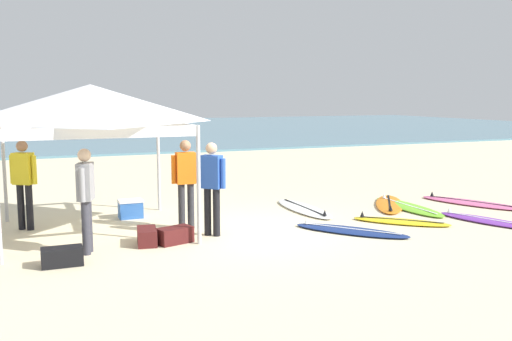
% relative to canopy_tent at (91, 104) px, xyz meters
% --- Properties ---
extents(ground_plane, '(80.00, 80.00, 0.00)m').
position_rel_canopy_tent_xyz_m(ground_plane, '(2.76, -1.12, -2.39)').
color(ground_plane, beige).
extents(sea, '(80.00, 36.00, 0.10)m').
position_rel_canopy_tent_xyz_m(sea, '(2.76, 31.50, -2.34)').
color(sea, '#568499').
rests_on(sea, ground).
extents(canopy_tent, '(3.25, 3.25, 2.75)m').
position_rel_canopy_tent_xyz_m(canopy_tent, '(0.00, 0.00, 0.00)').
color(canopy_tent, '#B7B7BC').
rests_on(canopy_tent, ground).
extents(surfboard_yellow, '(1.75, 1.71, 0.19)m').
position_rel_canopy_tent_xyz_m(surfboard_yellow, '(5.77, -1.58, -2.35)').
color(surfboard_yellow, yellow).
rests_on(surfboard_yellow, ground).
extents(surfboard_purple, '(1.17, 2.15, 0.19)m').
position_rel_canopy_tent_xyz_m(surfboard_purple, '(7.44, -2.18, -2.35)').
color(surfboard_purple, purple).
rests_on(surfboard_purple, ground).
extents(surfboard_navy, '(1.87, 2.08, 0.19)m').
position_rel_canopy_tent_xyz_m(surfboard_navy, '(4.43, -1.86, -2.35)').
color(surfboard_navy, navy).
rests_on(surfboard_navy, ground).
extents(surfboard_white, '(0.65, 2.35, 0.19)m').
position_rel_canopy_tent_xyz_m(surfboard_white, '(4.55, 0.31, -2.35)').
color(surfboard_white, white).
rests_on(surfboard_white, ground).
extents(surfboard_lime, '(0.73, 2.42, 0.19)m').
position_rel_canopy_tent_xyz_m(surfboard_lime, '(6.85, -0.40, -2.35)').
color(surfboard_lime, '#7AD12D').
rests_on(surfboard_lime, ground).
extents(surfboard_pink, '(1.66, 2.60, 0.19)m').
position_rel_canopy_tent_xyz_m(surfboard_pink, '(8.56, -0.61, -2.35)').
color(surfboard_pink, pink).
rests_on(surfboard_pink, ground).
extents(surfboard_orange, '(1.81, 2.26, 0.19)m').
position_rel_canopy_tent_xyz_m(surfboard_orange, '(6.64, 0.02, -2.35)').
color(surfboard_orange, orange).
rests_on(surfboard_orange, ground).
extents(person_blue, '(0.42, 0.42, 1.71)m').
position_rel_canopy_tent_xyz_m(person_blue, '(1.95, -1.10, -1.40)').
color(person_blue, black).
rests_on(person_blue, ground).
extents(person_yellow, '(0.47, 0.38, 1.71)m').
position_rel_canopy_tent_xyz_m(person_yellow, '(-1.21, 0.68, -1.40)').
color(person_yellow, black).
rests_on(person_yellow, ground).
extents(person_grey, '(0.32, 0.53, 1.71)m').
position_rel_canopy_tent_xyz_m(person_grey, '(-0.28, -1.43, -1.40)').
color(person_grey, '#383842').
rests_on(person_grey, ground).
extents(person_orange, '(0.55, 0.24, 1.71)m').
position_rel_canopy_tent_xyz_m(person_orange, '(1.66, -0.40, -1.40)').
color(person_orange, '#2D2D33').
rests_on(person_orange, ground).
extents(gear_bag_near_tent, '(0.67, 0.48, 0.28)m').
position_rel_canopy_tent_xyz_m(gear_bag_near_tent, '(1.18, -1.37, -2.25)').
color(gear_bag_near_tent, '#4C1919').
rests_on(gear_bag_near_tent, ground).
extents(gear_bag_by_pole, '(0.41, 0.64, 0.28)m').
position_rel_canopy_tent_xyz_m(gear_bag_by_pole, '(0.72, -1.26, -2.25)').
color(gear_bag_by_pole, '#4C1919').
rests_on(gear_bag_by_pole, ground).
extents(gear_bag_on_sand, '(0.60, 0.32, 0.28)m').
position_rel_canopy_tent_xyz_m(gear_bag_on_sand, '(-0.71, -1.99, -2.25)').
color(gear_bag_on_sand, black).
rests_on(gear_bag_on_sand, ground).
extents(cooler_box, '(0.50, 0.36, 0.39)m').
position_rel_canopy_tent_xyz_m(cooler_box, '(0.82, 0.97, -2.19)').
color(cooler_box, '#2D60B7').
rests_on(cooler_box, ground).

